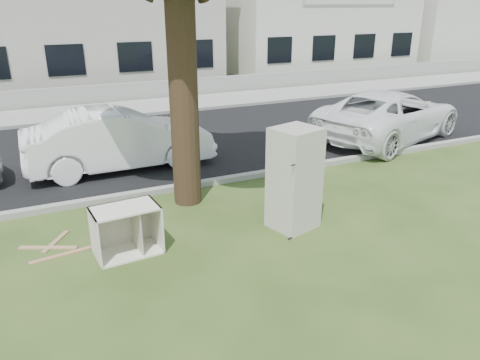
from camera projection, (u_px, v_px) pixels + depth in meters
name	position (u px, v px, depth m)	size (l,w,h in m)	color
ground	(244.00, 235.00, 8.02)	(120.00, 120.00, 0.00)	#2C4619
road	(153.00, 144.00, 13.11)	(120.00, 7.00, 0.01)	black
kerb_near	(196.00, 187.00, 10.10)	(120.00, 0.18, 0.12)	gray
kerb_far	(126.00, 118.00, 16.11)	(120.00, 0.18, 0.12)	gray
sidewalk	(117.00, 109.00, 17.34)	(120.00, 2.80, 0.01)	gray
low_wall	(109.00, 93.00, 18.57)	(120.00, 0.15, 0.70)	gray
townhouse_center	(82.00, 2.00, 21.52)	(11.22, 8.16, 7.44)	#B9B5A9
townhouse_right	(304.00, 8.00, 26.35)	(10.20, 8.16, 6.84)	silver
filler_right	(472.00, 10.00, 32.36)	(16.00, 9.00, 6.40)	#B9B5A9
fridge	(294.00, 179.00, 8.04)	(0.74, 0.69, 1.79)	silver
cabinet	(126.00, 231.00, 7.32)	(1.01, 0.63, 0.79)	white
plank_a	(62.00, 255.00, 7.38)	(0.98, 0.08, 0.02)	#B57B57
plank_b	(48.00, 248.00, 7.59)	(0.94, 0.09, 0.02)	tan
plank_c	(56.00, 241.00, 7.79)	(0.76, 0.09, 0.02)	#9C7F56
car_center	(120.00, 139.00, 11.01)	(1.52, 4.35, 1.43)	white
car_right	(389.00, 115.00, 13.41)	(2.35, 5.09, 1.41)	white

